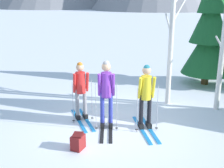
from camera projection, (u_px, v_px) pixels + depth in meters
The scene contains 8 objects.
ground_plane at pixel (116, 124), 7.99m from camera, with size 400.00×400.00×0.00m, color white.
skier_in_red at pixel (81, 89), 8.07m from camera, with size 1.03×1.64×1.68m.
skier_in_purple at pixel (106, 90), 7.52m from camera, with size 0.61×1.67×1.84m.
skier_in_yellow at pixel (146, 94), 7.48m from camera, with size 0.79×1.71×1.75m.
pine_tree_near at pixel (210, 30), 11.04m from camera, with size 1.96×1.96×4.74m.
birch_tree_tall at pixel (171, 44), 9.00m from camera, with size 0.70×0.74×3.75m.
birch_tree_slender at pixel (223, 44), 8.46m from camera, with size 0.79×0.51×4.10m.
backpack_on_snow_front at pixel (78, 142), 6.65m from camera, with size 0.32×0.38×0.38m.
Camera 1 is at (0.81, -7.27, 3.39)m, focal length 46.26 mm.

